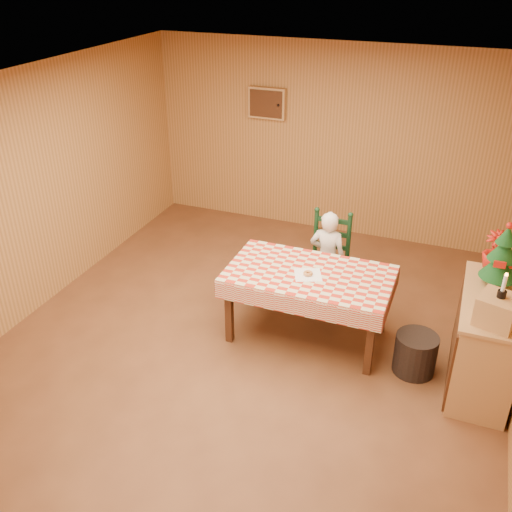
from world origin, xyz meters
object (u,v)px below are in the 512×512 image
Objects in this scene: crate at (498,310)px; storage_bin at (415,354)px; shelf_unit at (484,341)px; christmas_tree at (502,257)px; dining_table at (309,280)px; ladder_chair at (328,260)px; seated_child at (327,258)px.

crate is 1.09m from storage_bin.
shelf_unit is 0.79m from christmas_tree.
shelf_unit is (1.70, -0.10, -0.22)m from dining_table.
shelf_unit is 0.63m from storage_bin.
ladder_chair is at bearing 159.46° from christmas_tree.
dining_table is at bearing 90.00° from seated_child.
ladder_chair reaches higher than dining_table.
dining_table is at bearing -90.00° from ladder_chair.
ladder_chair is at bearing 142.99° from crate.
seated_child is (-0.00, 0.73, -0.13)m from dining_table.
storage_bin is (1.13, -0.96, -0.30)m from ladder_chair.
crate is at bearing -88.77° from shelf_unit.
seated_child is 0.91× the size of shelf_unit.
shelf_unit reaches higher than storage_bin.
seated_child is 1.90m from shelf_unit.
shelf_unit is at bearing -91.98° from christmas_tree.
storage_bin is (-0.58, 0.34, -0.85)m from crate.
ladder_chair is 1.74× the size of christmas_tree.
storage_bin is (1.13, -0.17, -0.49)m from dining_table.
ladder_chair is at bearing -90.00° from seated_child.
seated_child is at bearing 144.22° from crate.
shelf_unit is at bearing 153.91° from seated_child.
dining_table is 1.34× the size of shelf_unit.
seated_child is at bearing 141.51° from storage_bin.
ladder_chair is 1.96m from christmas_tree.
ladder_chair reaches higher than shelf_unit.
christmas_tree is (1.71, -0.58, 0.65)m from seated_child.
ladder_chair is 2.21m from crate.
ladder_chair is 0.08m from seated_child.
dining_table is 1.72m from shelf_unit.
christmas_tree is 1.21m from storage_bin.
crate is (0.01, -0.40, 0.59)m from shelf_unit.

